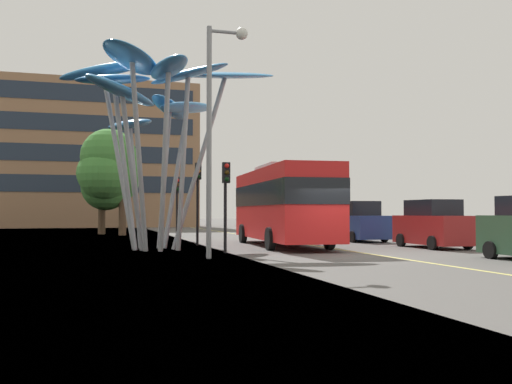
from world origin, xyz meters
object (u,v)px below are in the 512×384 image
at_px(traffic_light_island_mid, 177,195).
at_px(street_lamp, 218,111).
at_px(red_bus, 283,202).
at_px(traffic_light_kerb_near, 226,187).
at_px(traffic_light_kerb_far, 198,186).
at_px(car_parked_mid, 433,225).
at_px(leaf_sculpture, 154,98).
at_px(car_parked_far, 357,223).

relative_size(traffic_light_island_mid, street_lamp, 0.44).
distance_m(red_bus, traffic_light_kerb_near, 5.38).
xyz_separation_m(traffic_light_kerb_far, traffic_light_island_mid, (-0.05, 6.49, -0.24)).
xyz_separation_m(traffic_light_kerb_near, car_parked_mid, (9.60, 0.72, -1.55)).
xyz_separation_m(traffic_light_kerb_near, street_lamp, (-0.83, -2.30, 2.56)).
distance_m(traffic_light_kerb_near, street_lamp, 3.54).
bearing_deg(leaf_sculpture, traffic_light_kerb_far, 46.39).
bearing_deg(leaf_sculpture, traffic_light_island_mid, 75.60).
xyz_separation_m(red_bus, street_lamp, (-4.47, -6.22, 3.03)).
bearing_deg(leaf_sculpture, traffic_light_kerb_near, -49.30).
bearing_deg(street_lamp, car_parked_far, 43.74).
relative_size(leaf_sculpture, traffic_light_island_mid, 2.65).
bearing_deg(traffic_light_island_mid, red_bus, -64.19).
bearing_deg(traffic_light_kerb_far, traffic_light_island_mid, 90.44).
xyz_separation_m(red_bus, traffic_light_kerb_near, (-3.65, -3.92, 0.48)).
bearing_deg(traffic_light_island_mid, street_lamp, -92.61).
distance_m(car_parked_far, street_lamp, 14.23).
xyz_separation_m(leaf_sculpture, traffic_light_kerb_near, (2.48, -2.88, -3.90)).
distance_m(traffic_light_kerb_far, car_parked_mid, 10.94).
xyz_separation_m(red_bus, leaf_sculpture, (-6.13, -1.04, 4.38)).
relative_size(red_bus, traffic_light_island_mid, 2.99).
bearing_deg(street_lamp, traffic_light_kerb_far, 84.81).
height_order(traffic_light_kerb_far, car_parked_mid, traffic_light_kerb_far).
bearing_deg(car_parked_far, leaf_sculpture, -159.74).
relative_size(red_bus, street_lamp, 1.33).
bearing_deg(car_parked_far, car_parked_mid, -84.83).
bearing_deg(car_parked_far, red_bus, -149.19).
xyz_separation_m(traffic_light_kerb_far, car_parked_far, (9.16, 1.78, -1.82)).
bearing_deg(traffic_light_island_mid, leaf_sculpture, -104.40).
bearing_deg(red_bus, leaf_sculpture, -170.37).
relative_size(car_parked_mid, street_lamp, 0.51).
distance_m(traffic_light_kerb_near, car_parked_far, 11.60).
height_order(leaf_sculpture, traffic_light_kerb_near, leaf_sculpture).
xyz_separation_m(leaf_sculpture, traffic_light_island_mid, (2.30, 8.96, -3.85)).
bearing_deg(traffic_light_island_mid, traffic_light_kerb_near, -89.12).
bearing_deg(car_parked_mid, traffic_light_kerb_far, 154.54).
bearing_deg(leaf_sculpture, car_parked_far, 20.26).
bearing_deg(traffic_light_kerb_far, leaf_sculpture, -133.61).
distance_m(red_bus, car_parked_mid, 6.85).
relative_size(leaf_sculpture, car_parked_mid, 2.30).
height_order(traffic_light_kerb_near, car_parked_far, traffic_light_kerb_near).
xyz_separation_m(leaf_sculpture, car_parked_mid, (12.08, -2.17, -5.45)).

